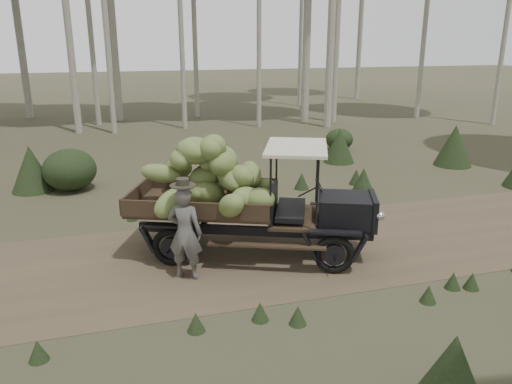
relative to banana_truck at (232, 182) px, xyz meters
The scene contains 5 objects.
ground 1.77m from the banana_truck, 165.82° to the right, with size 120.00×120.00×0.00m, color #473D2B.
dirt_track 1.76m from the banana_truck, 165.82° to the right, with size 70.00×4.00×0.01m, color brown.
banana_truck is the anchor object (origin of this frame).
farmer 1.49m from the banana_truck, 140.95° to the right, with size 0.73×0.65×1.83m.
undergrowth 2.34m from the banana_truck, ahead, with size 22.68×18.42×1.37m.
Camera 1 is at (-1.16, -8.70, 4.08)m, focal length 35.00 mm.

